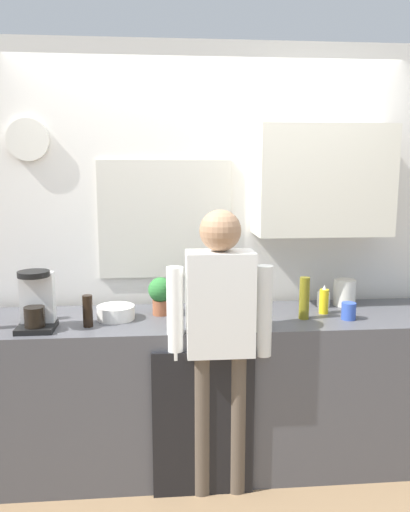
{
  "coord_description": "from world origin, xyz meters",
  "views": [
    {
      "loc": [
        -0.31,
        -2.59,
        1.8
      ],
      "look_at": [
        -0.06,
        0.25,
        1.31
      ],
      "focal_mm": 35.33,
      "sensor_mm": 36.0,
      "label": 1
    }
  ],
  "objects": [
    {
      "name": "back_wall_assembly",
      "position": [
        0.08,
        0.7,
        1.36
      ],
      "size": [
        4.69,
        0.42,
        2.6
      ],
      "color": "white",
      "rests_on": "ground_plane"
    },
    {
      "name": "cup_terracotta_mug",
      "position": [
        0.16,
        0.26,
        0.98
      ],
      "size": [
        0.08,
        0.08,
        0.09
      ],
      "primitive_type": "cylinder",
      "color": "#B26647",
      "rests_on": "kitchen_counter"
    },
    {
      "name": "ground_plane",
      "position": [
        0.0,
        0.0,
        0.0
      ],
      "size": [
        8.0,
        8.0,
        0.0
      ],
      "primitive_type": "plane",
      "color": "#8C6D4C"
    },
    {
      "name": "bottle_dark_sauce",
      "position": [
        -0.72,
        0.17,
        1.03
      ],
      "size": [
        0.06,
        0.06,
        0.18
      ],
      "primitive_type": "cylinder",
      "color": "black",
      "rests_on": "kitchen_counter"
    },
    {
      "name": "bottle_olive_oil",
      "position": [
        0.52,
        0.21,
        1.06
      ],
      "size": [
        0.06,
        0.06,
        0.25
      ],
      "primitive_type": "cylinder",
      "color": "olive",
      "rests_on": "kitchen_counter"
    },
    {
      "name": "cup_blue_mug",
      "position": [
        0.78,
        0.18,
        0.99
      ],
      "size": [
        0.08,
        0.08,
        0.1
      ],
      "primitive_type": "cylinder",
      "color": "#3351B2",
      "rests_on": "kitchen_counter"
    },
    {
      "name": "coffee_maker",
      "position": [
        -1.0,
        0.16,
        1.08
      ],
      "size": [
        0.2,
        0.2,
        0.33
      ],
      "color": "black",
      "rests_on": "kitchen_counter"
    },
    {
      "name": "bottle_amber_beer",
      "position": [
        -1.07,
        0.31,
        1.05
      ],
      "size": [
        0.06,
        0.06,
        0.23
      ],
      "primitive_type": "cylinder",
      "color": "brown",
      "rests_on": "kitchen_counter"
    },
    {
      "name": "dishwasher_panel",
      "position": [
        -0.09,
        -0.03,
        0.42
      ],
      "size": [
        0.56,
        0.02,
        0.84
      ],
      "primitive_type": "cube",
      "color": "black",
      "rests_on": "ground_plane"
    },
    {
      "name": "cup_white_mug",
      "position": [
        0.72,
        0.46,
        0.98
      ],
      "size": [
        0.08,
        0.08,
        0.1
      ],
      "primitive_type": "cylinder",
      "color": "white",
      "rests_on": "kitchen_counter"
    },
    {
      "name": "kitchen_counter",
      "position": [
        0.0,
        0.3,
        0.47
      ],
      "size": [
        3.09,
        0.64,
        0.94
      ],
      "primitive_type": "cube",
      "color": "#4C4C51",
      "rests_on": "ground_plane"
    },
    {
      "name": "storage_canister",
      "position": [
        0.87,
        0.48,
        1.02
      ],
      "size": [
        0.14,
        0.14,
        0.17
      ],
      "primitive_type": "cylinder",
      "color": "silver",
      "rests_on": "kitchen_counter"
    },
    {
      "name": "potted_plant",
      "position": [
        -0.32,
        0.38,
        1.07
      ],
      "size": [
        0.15,
        0.15,
        0.23
      ],
      "color": "#9E5638",
      "rests_on": "kitchen_counter"
    },
    {
      "name": "dish_soap",
      "position": [
        0.68,
        0.31,
        1.01
      ],
      "size": [
        0.06,
        0.06,
        0.18
      ],
      "color": "yellow",
      "rests_on": "kitchen_counter"
    },
    {
      "name": "person_at_sink",
      "position": [
        0.0,
        0.0,
        0.95
      ],
      "size": [
        0.57,
        0.22,
        1.6
      ],
      "rotation": [
        0.0,
        0.0,
        -0.21
      ],
      "color": "brown",
      "rests_on": "ground_plane"
    },
    {
      "name": "mixing_bowl",
      "position": [
        -0.58,
        0.3,
        0.98
      ],
      "size": [
        0.22,
        0.22,
        0.08
      ],
      "primitive_type": "cylinder",
      "color": "white",
      "rests_on": "kitchen_counter"
    }
  ]
}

